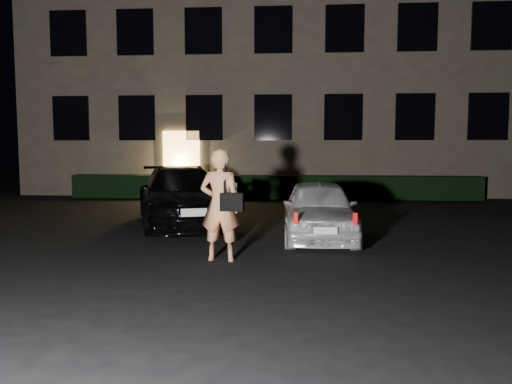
{
  "coord_description": "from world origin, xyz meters",
  "views": [
    {
      "loc": [
        0.78,
        -7.87,
        1.91
      ],
      "look_at": [
        0.04,
        2.0,
        1.01
      ],
      "focal_mm": 35.0,
      "sensor_mm": 36.0,
      "label": 1
    }
  ],
  "objects": [
    {
      "name": "hedge",
      "position": [
        0.0,
        10.5,
        0.42
      ],
      "size": [
        15.0,
        0.7,
        0.85
      ],
      "primitive_type": "cube",
      "color": "black",
      "rests_on": "ground"
    },
    {
      "name": "sedan",
      "position": [
        -1.97,
        4.16,
        0.7
      ],
      "size": [
        3.41,
        5.23,
        1.41
      ],
      "rotation": [
        0.0,
        0.0,
        0.32
      ],
      "color": "black",
      "rests_on": "ground"
    },
    {
      "name": "building",
      "position": [
        -0.0,
        14.99,
        6.0
      ],
      "size": [
        20.0,
        8.11,
        12.0
      ],
      "color": "brown",
      "rests_on": "ground"
    },
    {
      "name": "ground",
      "position": [
        0.0,
        0.0,
        0.0
      ],
      "size": [
        80.0,
        80.0,
        0.0
      ],
      "primitive_type": "plane",
      "color": "black",
      "rests_on": "ground"
    },
    {
      "name": "hatch",
      "position": [
        1.31,
        2.46,
        0.61
      ],
      "size": [
        1.51,
        3.62,
        1.23
      ],
      "rotation": [
        0.0,
        0.0,
        0.02
      ],
      "color": "silver",
      "rests_on": "ground"
    },
    {
      "name": "man",
      "position": [
        -0.43,
        0.32,
        0.94
      ],
      "size": [
        0.78,
        0.51,
        1.88
      ],
      "rotation": [
        0.0,
        0.0,
        3.05
      ],
      "color": "tan",
      "rests_on": "ground"
    }
  ]
}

